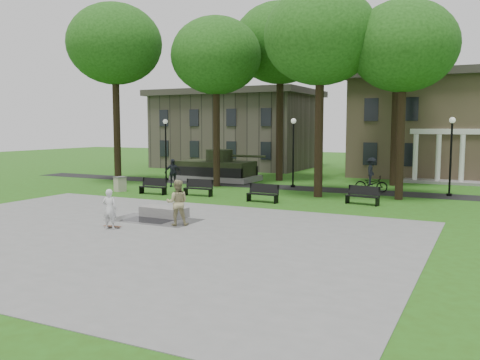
% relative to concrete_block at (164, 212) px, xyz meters
% --- Properties ---
extents(ground, '(120.00, 120.00, 0.00)m').
position_rel_concrete_block_xyz_m(ground, '(0.84, 1.19, -0.24)').
color(ground, '#284F12').
rests_on(ground, ground).
extents(plaza, '(22.00, 16.00, 0.02)m').
position_rel_concrete_block_xyz_m(plaza, '(0.84, -3.81, -0.23)').
color(plaza, gray).
rests_on(plaza, ground).
extents(footpath, '(44.00, 2.60, 0.01)m').
position_rel_concrete_block_xyz_m(footpath, '(0.84, 13.19, -0.24)').
color(footpath, black).
rests_on(footpath, ground).
extents(building_right, '(17.00, 12.00, 8.60)m').
position_rel_concrete_block_xyz_m(building_right, '(10.84, 27.19, 4.10)').
color(building_right, '#9E8460').
rests_on(building_right, ground).
extents(building_left, '(15.00, 10.00, 7.20)m').
position_rel_concrete_block_xyz_m(building_left, '(-10.16, 27.69, 3.35)').
color(building_left, '#4C443D').
rests_on(building_left, ground).
extents(tree_0, '(6.80, 6.80, 12.97)m').
position_rel_concrete_block_xyz_m(tree_0, '(-11.16, 10.19, 9.78)').
color(tree_0, black).
rests_on(tree_0, ground).
extents(tree_1, '(6.20, 6.20, 11.63)m').
position_rel_concrete_block_xyz_m(tree_1, '(-3.66, 11.69, 8.71)').
color(tree_1, black).
rests_on(tree_1, ground).
extents(tree_2, '(6.60, 6.60, 12.16)m').
position_rel_concrete_block_xyz_m(tree_2, '(4.34, 9.69, 9.07)').
color(tree_2, black).
rests_on(tree_2, ground).
extents(tree_3, '(6.00, 6.00, 11.19)m').
position_rel_concrete_block_xyz_m(tree_3, '(8.84, 10.69, 8.35)').
color(tree_3, black).
rests_on(tree_3, ground).
extents(tree_4, '(7.20, 7.20, 13.50)m').
position_rel_concrete_block_xyz_m(tree_4, '(-1.16, 17.19, 10.15)').
color(tree_4, black).
rests_on(tree_4, ground).
extents(tree_5, '(6.40, 6.40, 12.44)m').
position_rel_concrete_block_xyz_m(tree_5, '(7.34, 17.69, 9.42)').
color(tree_5, black).
rests_on(tree_5, ground).
extents(lamp_left, '(0.36, 0.36, 4.73)m').
position_rel_concrete_block_xyz_m(lamp_left, '(-9.16, 13.49, 2.55)').
color(lamp_left, black).
rests_on(lamp_left, ground).
extents(lamp_mid, '(0.36, 0.36, 4.73)m').
position_rel_concrete_block_xyz_m(lamp_mid, '(1.34, 13.49, 2.55)').
color(lamp_mid, black).
rests_on(lamp_mid, ground).
extents(lamp_right, '(0.36, 0.36, 4.73)m').
position_rel_concrete_block_xyz_m(lamp_right, '(11.34, 13.49, 2.55)').
color(lamp_right, black).
rests_on(lamp_right, ground).
extents(tank_monument, '(7.45, 3.40, 2.40)m').
position_rel_concrete_block_xyz_m(tank_monument, '(-5.62, 15.19, 0.61)').
color(tank_monument, gray).
rests_on(tank_monument, ground).
extents(puddle, '(2.20, 1.20, 0.00)m').
position_rel_concrete_block_xyz_m(puddle, '(-0.11, -1.08, -0.22)').
color(puddle, black).
rests_on(puddle, plaza).
extents(concrete_block, '(2.26, 1.14, 0.45)m').
position_rel_concrete_block_xyz_m(concrete_block, '(0.00, 0.00, 0.00)').
color(concrete_block, gray).
rests_on(concrete_block, plaza).
extents(skateboard, '(0.79, 0.25, 0.07)m').
position_rel_concrete_block_xyz_m(skateboard, '(-0.42, -3.11, -0.19)').
color(skateboard, brown).
rests_on(skateboard, plaza).
extents(skateboarder, '(0.68, 0.53, 1.65)m').
position_rel_concrete_block_xyz_m(skateboarder, '(-0.30, -3.37, 0.60)').
color(skateboarder, silver).
rests_on(skateboarder, plaza).
extents(friend_watching, '(1.18, 1.09, 1.94)m').
position_rel_concrete_block_xyz_m(friend_watching, '(1.71, -1.46, 0.74)').
color(friend_watching, tan).
rests_on(friend_watching, plaza).
extents(pedestrian_walker, '(1.23, 0.90, 1.94)m').
position_rel_concrete_block_xyz_m(pedestrian_walker, '(-6.31, 10.15, 0.72)').
color(pedestrian_walker, black).
rests_on(pedestrian_walker, ground).
extents(cyclist, '(2.08, 1.20, 2.23)m').
position_rel_concrete_block_xyz_m(cyclist, '(6.70, 13.36, 0.66)').
color(cyclist, black).
rests_on(cyclist, ground).
extents(park_bench_0, '(1.80, 0.52, 1.00)m').
position_rel_concrete_block_xyz_m(park_bench_0, '(-5.17, 6.33, 0.28)').
color(park_bench_0, black).
rests_on(park_bench_0, ground).
extents(park_bench_1, '(1.82, 0.60, 1.00)m').
position_rel_concrete_block_xyz_m(park_bench_1, '(-2.25, 6.90, 0.28)').
color(park_bench_1, black).
rests_on(park_bench_1, ground).
extents(park_bench_2, '(1.82, 0.63, 1.00)m').
position_rel_concrete_block_xyz_m(park_bench_2, '(2.25, 6.29, 0.28)').
color(park_bench_2, black).
rests_on(park_bench_2, ground).
extents(park_bench_3, '(1.85, 0.84, 1.00)m').
position_rel_concrete_block_xyz_m(park_bench_3, '(7.40, 7.88, 0.28)').
color(park_bench_3, black).
rests_on(park_bench_3, ground).
extents(trash_bin, '(0.85, 0.85, 0.96)m').
position_rel_concrete_block_xyz_m(trash_bin, '(-7.90, 6.46, 0.24)').
color(trash_bin, '#B1AC92').
rests_on(trash_bin, ground).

